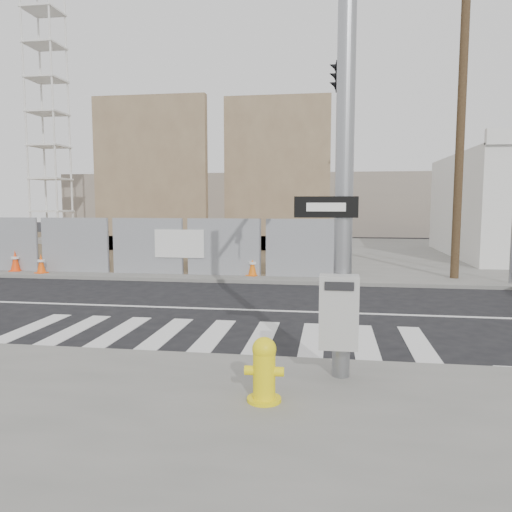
# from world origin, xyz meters

# --- Properties ---
(ground) EXTENTS (100.00, 100.00, 0.00)m
(ground) POSITION_xyz_m (0.00, 0.00, 0.00)
(ground) COLOR black
(ground) RESTS_ON ground
(sidewalk_far) EXTENTS (50.00, 20.00, 0.12)m
(sidewalk_far) POSITION_xyz_m (0.00, 14.00, 0.06)
(sidewalk_far) COLOR slate
(sidewalk_far) RESTS_ON ground
(signal_pole) EXTENTS (0.96, 5.87, 7.00)m
(signal_pole) POSITION_xyz_m (2.49, -2.05, 4.78)
(signal_pole) COLOR gray
(signal_pole) RESTS_ON sidewalk_near
(chain_link_fence) EXTENTS (24.60, 0.04, 2.00)m
(chain_link_fence) POSITION_xyz_m (-10.00, 5.00, 1.12)
(chain_link_fence) COLOR gray
(chain_link_fence) RESTS_ON sidewalk_far
(concrete_wall_left) EXTENTS (6.00, 1.30, 8.00)m
(concrete_wall_left) POSITION_xyz_m (-7.00, 13.08, 3.38)
(concrete_wall_left) COLOR #786248
(concrete_wall_left) RESTS_ON sidewalk_far
(concrete_wall_right) EXTENTS (5.50, 1.30, 8.00)m
(concrete_wall_right) POSITION_xyz_m (-0.50, 14.08, 3.38)
(concrete_wall_right) COLOR #786248
(concrete_wall_right) RESTS_ON sidewalk_far
(crane_tower) EXTENTS (2.60, 2.60, 18.15)m
(crane_tower) POSITION_xyz_m (-15.00, 17.00, 9.02)
(crane_tower) COLOR slate
(crane_tower) RESTS_ON sidewalk_far
(utility_pole_right) EXTENTS (1.60, 0.28, 10.00)m
(utility_pole_right) POSITION_xyz_m (6.50, 5.50, 5.20)
(utility_pole_right) COLOR #483721
(utility_pole_right) RESTS_ON sidewalk_far
(fire_hydrant) EXTENTS (0.52, 0.47, 0.85)m
(fire_hydrant) POSITION_xyz_m (1.50, -5.91, 0.54)
(fire_hydrant) COLOR yellow
(fire_hydrant) RESTS_ON sidewalk_near
(traffic_cone_b) EXTENTS (0.50, 0.50, 0.78)m
(traffic_cone_b) POSITION_xyz_m (-9.35, 4.89, 0.50)
(traffic_cone_b) COLOR #FF420D
(traffic_cone_b) RESTS_ON sidewalk_far
(traffic_cone_c) EXTENTS (0.48, 0.48, 0.70)m
(traffic_cone_c) POSITION_xyz_m (-8.08, 4.52, 0.46)
(traffic_cone_c) COLOR #FF580D
(traffic_cone_c) RESTS_ON sidewalk_far
(traffic_cone_d) EXTENTS (0.47, 0.47, 0.70)m
(traffic_cone_d) POSITION_xyz_m (-0.37, 5.01, 0.46)
(traffic_cone_d) COLOR orange
(traffic_cone_d) RESTS_ON sidewalk_far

